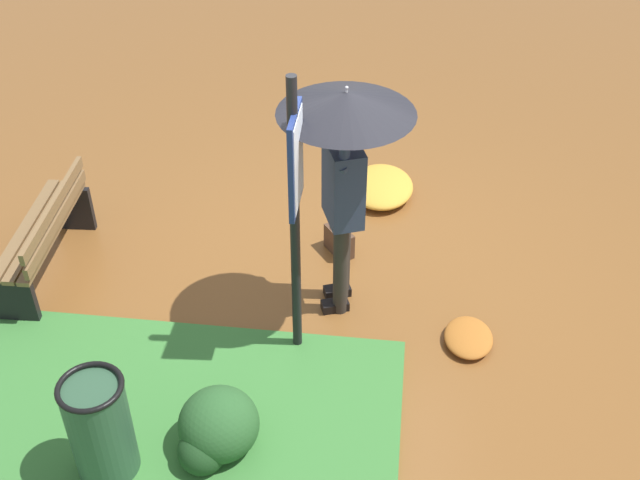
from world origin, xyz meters
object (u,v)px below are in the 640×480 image
at_px(person_with_umbrella, 345,146).
at_px(trash_bin, 101,430).
at_px(handbag, 339,241).
at_px(park_bench, 46,235).
at_px(info_sign_post, 295,193).

bearing_deg(person_with_umbrella, trash_bin, -37.80).
relative_size(person_with_umbrella, trash_bin, 2.45).
xyz_separation_m(handbag, park_bench, (0.57, -2.41, 0.28)).
distance_m(person_with_umbrella, trash_bin, 2.49).
height_order(info_sign_post, handbag, info_sign_post).
distance_m(person_with_umbrella, handbag, 1.61).
bearing_deg(handbag, park_bench, -76.70).
bearing_deg(info_sign_post, handbag, 171.18).
xyz_separation_m(person_with_umbrella, info_sign_post, (0.47, -0.28, -0.11)).
xyz_separation_m(info_sign_post, handbag, (-1.22, 0.19, -1.32)).
bearing_deg(park_bench, handbag, 103.30).
relative_size(person_with_umbrella, handbag, 5.53).
height_order(info_sign_post, trash_bin, info_sign_post).
distance_m(handbag, trash_bin, 2.81).
bearing_deg(handbag, trash_bin, -26.88).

